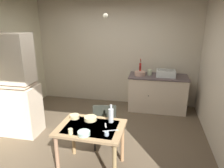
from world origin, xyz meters
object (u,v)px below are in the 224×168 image
at_px(mixing_bowl_counter, 140,74).
at_px(chair_far_side, 105,124).
at_px(glass_bottle, 111,115).
at_px(hutch_cabinet, 14,89).
at_px(sink_basin, 166,73).
at_px(hand_pump, 140,68).
at_px(dining_table, 91,134).
at_px(teacup_cream, 71,131).
at_px(serving_bowl_wide, 84,133).

bearing_deg(mixing_bowl_counter, chair_far_side, -104.20).
bearing_deg(glass_bottle, hutch_cabinet, 164.51).
xyz_separation_m(hutch_cabinet, sink_basin, (2.85, 1.66, 0.03)).
distance_m(hutch_cabinet, hand_pump, 2.82).
height_order(hand_pump, dining_table, hand_pump).
bearing_deg(teacup_cream, sink_basin, 63.48).
relative_size(chair_far_side, serving_bowl_wide, 5.01).
xyz_separation_m(serving_bowl_wide, teacup_cream, (-0.18, -0.02, 0.02)).
xyz_separation_m(hutch_cabinet, mixing_bowl_counter, (2.25, 1.61, -0.00)).
height_order(sink_basin, dining_table, sink_basin).
xyz_separation_m(mixing_bowl_counter, chair_far_side, (-0.45, -1.77, -0.44)).
relative_size(dining_table, glass_bottle, 3.47).
height_order(hutch_cabinet, teacup_cream, hutch_cabinet).
relative_size(dining_table, teacup_cream, 12.19).
distance_m(hand_pump, dining_table, 2.54).
bearing_deg(serving_bowl_wide, mixing_bowl_counter, 78.19).
relative_size(chair_far_side, teacup_cream, 10.82).
height_order(hutch_cabinet, sink_basin, hutch_cabinet).
height_order(mixing_bowl_counter, teacup_cream, mixing_bowl_counter).
distance_m(mixing_bowl_counter, serving_bowl_wide, 2.65).
xyz_separation_m(chair_far_side, serving_bowl_wide, (-0.09, -0.81, 0.28)).
relative_size(serving_bowl_wide, glass_bottle, 0.61).
bearing_deg(hutch_cabinet, glass_bottle, -15.49).
xyz_separation_m(dining_table, chair_far_side, (0.07, 0.58, -0.14)).
height_order(mixing_bowl_counter, chair_far_side, mixing_bowl_counter).
bearing_deg(hand_pump, chair_far_side, -103.34).
distance_m(sink_basin, hand_pump, 0.62).
xyz_separation_m(chair_far_side, teacup_cream, (-0.27, -0.83, 0.29)).
height_order(chair_far_side, glass_bottle, glass_bottle).
bearing_deg(hand_pump, dining_table, -101.71).
height_order(dining_table, glass_bottle, glass_bottle).
distance_m(mixing_bowl_counter, teacup_cream, 2.71).
xyz_separation_m(dining_table, glass_bottle, (0.25, 0.20, 0.23)).
bearing_deg(hutch_cabinet, serving_bowl_wide, -29.77).
xyz_separation_m(hutch_cabinet, chair_far_side, (1.80, -0.17, -0.44)).
relative_size(sink_basin, serving_bowl_wide, 2.56).
relative_size(chair_far_side, glass_bottle, 3.08).
distance_m(hand_pump, teacup_cream, 2.81).
xyz_separation_m(hand_pump, chair_far_side, (-0.44, -1.87, -0.56)).
height_order(sink_basin, hand_pump, hand_pump).
bearing_deg(glass_bottle, teacup_cream, -136.14).
distance_m(hutch_cabinet, chair_far_side, 1.86).
xyz_separation_m(sink_basin, dining_table, (-1.12, -2.41, -0.33)).
xyz_separation_m(hand_pump, mixing_bowl_counter, (0.01, -0.10, -0.12)).
bearing_deg(hutch_cabinet, hand_pump, 37.16).
relative_size(hutch_cabinet, dining_table, 2.01).
xyz_separation_m(mixing_bowl_counter, dining_table, (-0.51, -2.36, -0.30)).
bearing_deg(hand_pump, hutch_cabinet, -142.84).
bearing_deg(teacup_cream, hutch_cabinet, 146.94).
bearing_deg(sink_basin, mixing_bowl_counter, -175.26).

